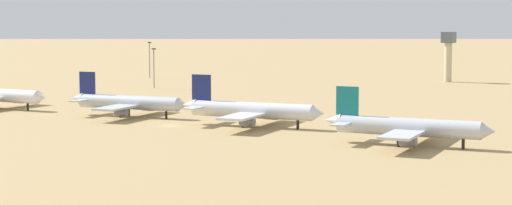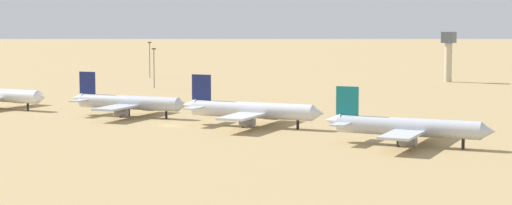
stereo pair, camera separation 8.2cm
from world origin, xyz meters
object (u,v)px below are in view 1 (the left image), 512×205
at_px(light_pole_west, 150,57).
at_px(parked_jet_navy_2, 128,102).
at_px(parked_jet_navy_3, 251,110).
at_px(control_tower, 448,52).
at_px(parked_jet_teal_4, 406,127).
at_px(light_pole_mid, 154,65).

bearing_deg(light_pole_west, parked_jet_navy_2, -53.27).
bearing_deg(parked_jet_navy_3, parked_jet_navy_2, 170.29).
distance_m(control_tower, light_pole_west, 134.87).
xyz_separation_m(parked_jet_navy_3, parked_jet_teal_4, (48.58, -9.81, -0.13)).
relative_size(parked_jet_navy_3, light_pole_west, 2.48).
xyz_separation_m(parked_jet_navy_2, control_tower, (31.37, 175.70, 8.90)).
relative_size(light_pole_west, light_pole_mid, 1.04).
bearing_deg(control_tower, light_pole_west, -158.27).
distance_m(parked_jet_navy_2, light_pole_mid, 99.56).
height_order(control_tower, light_pole_west, control_tower).
xyz_separation_m(parked_jet_navy_2, parked_jet_navy_3, (42.68, -0.24, 0.25)).
xyz_separation_m(parked_jet_teal_4, light_pole_mid, (-147.44, 92.10, 4.86)).
relative_size(parked_jet_teal_4, light_pole_mid, 2.50).
relative_size(parked_jet_navy_3, control_tower, 1.89).
relative_size(parked_jet_navy_2, light_pole_mid, 2.43).
bearing_deg(parked_jet_navy_3, light_pole_west, 127.91).
height_order(parked_jet_navy_2, parked_jet_teal_4, parked_jet_teal_4).
bearing_deg(light_pole_mid, control_tower, 46.93).
distance_m(parked_jet_navy_2, light_pole_west, 157.04).
bearing_deg(light_pole_west, light_pole_mid, -49.25).
xyz_separation_m(parked_jet_navy_2, light_pole_mid, (-56.18, 82.04, 4.98)).
bearing_deg(parked_jet_navy_3, light_pole_mid, 130.84).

